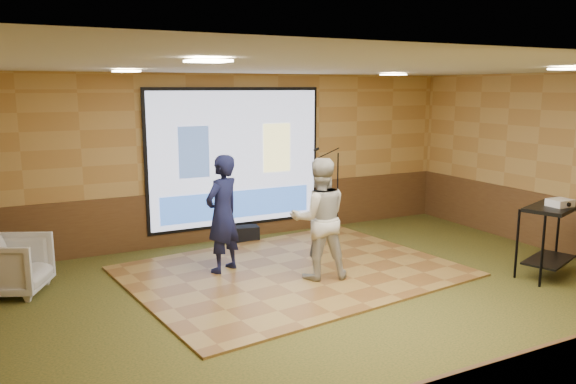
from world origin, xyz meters
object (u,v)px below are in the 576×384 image
dance_floor (293,271)px  av_table (552,226)px  projector_screen (236,159)px  player_left (223,214)px  projector (560,203)px  banquet_chair (13,266)px  player_right (319,219)px  duffel_bag (246,234)px  mic_stand (335,209)px

dance_floor → av_table: 3.84m
projector_screen → av_table: 5.28m
player_left → projector: 4.87m
banquet_chair → player_left: bearing=-75.2°
player_right → projector: player_right is taller
player_right → duffel_bag: (-0.13, 2.41, -0.77)m
player_left → player_right: size_ratio=1.00×
projector_screen → duffel_bag: size_ratio=7.61×
projector_screen → dance_floor: 2.64m
duffel_bag → player_left: bearing=-123.7°
av_table → mic_stand: bearing=113.5°
player_right → duffel_bag: 2.53m
av_table → duffel_bag: bearing=129.3°
dance_floor → banquet_chair: banquet_chair is taller
player_right → duffel_bag: bearing=-71.6°
player_left → duffel_bag: (1.00, 1.50, -0.78)m
dance_floor → banquet_chair: bearing=166.0°
projector_screen → player_left: (-0.93, -1.74, -0.56)m
player_right → projector_screen: bearing=-70.3°
player_right → projector: 3.44m
mic_stand → duffel_bag: (-1.65, 0.37, -0.36)m
mic_stand → player_right: bearing=-108.7°
dance_floor → banquet_chair: size_ratio=5.44×
projector_screen → dance_floor: size_ratio=0.71×
av_table → projector: bearing=-70.0°
duffel_bag → player_right: bearing=-87.0°
mic_stand → duffel_bag: mic_stand is taller
player_left → mic_stand: player_left is taller
mic_stand → duffel_bag: size_ratio=3.87×
player_left → av_table: (4.17, -2.37, -0.13)m
banquet_chair → duffel_bag: 3.98m
av_table → projector: size_ratio=3.46×
av_table → mic_stand: 3.83m
mic_stand → banquet_chair: bearing=-155.2°
projector_screen → player_right: projector_screen is taller
banquet_chair → dance_floor: bearing=-79.6°
player_left → banquet_chair: (-2.84, 0.48, -0.52)m
dance_floor → player_right: bearing=-66.8°
mic_stand → duffel_bag: bearing=-174.6°
player_right → banquet_chair: player_right is taller
dance_floor → mic_stand: 2.38m
player_left → av_table: size_ratio=1.62×
projector_screen → projector: 5.33m
projector_screen → banquet_chair: (-3.76, -1.25, -1.08)m
av_table → projector: 0.36m
mic_stand → banquet_chair: (-5.49, -0.64, -0.10)m
projector_screen → mic_stand: (1.72, -0.61, -0.98)m
player_right → mic_stand: player_right is taller
dance_floor → duffel_bag: size_ratio=10.75×
player_left → mic_stand: bearing=174.2°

